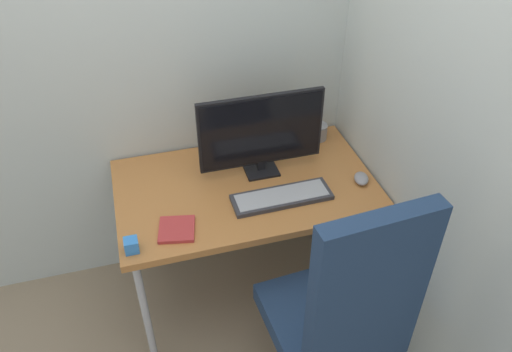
{
  "coord_description": "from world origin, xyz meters",
  "views": [
    {
      "loc": [
        -0.47,
        -1.82,
        2.26
      ],
      "look_at": [
        0.03,
        -0.07,
        0.85
      ],
      "focal_mm": 35.41,
      "sensor_mm": 36.0,
      "label": 1
    }
  ],
  "objects_px": {
    "keyboard": "(282,197)",
    "mouse": "(361,178)",
    "pen_holder": "(318,131)",
    "monitor": "(261,132)",
    "office_chair": "(342,313)",
    "notebook": "(177,229)",
    "desk_clamp_accessory": "(131,245)"
  },
  "relations": [
    {
      "from": "pen_holder",
      "to": "notebook",
      "type": "xyz_separation_m",
      "value": [
        -0.84,
        -0.51,
        -0.03
      ]
    },
    {
      "from": "monitor",
      "to": "keyboard",
      "type": "xyz_separation_m",
      "value": [
        0.03,
        -0.23,
        -0.21
      ]
    },
    {
      "from": "notebook",
      "to": "desk_clamp_accessory",
      "type": "distance_m",
      "value": 0.21
    },
    {
      "from": "notebook",
      "to": "monitor",
      "type": "bearing_deg",
      "value": 45.39
    },
    {
      "from": "office_chair",
      "to": "mouse",
      "type": "xyz_separation_m",
      "value": [
        0.35,
        0.61,
        0.14
      ]
    },
    {
      "from": "mouse",
      "to": "desk_clamp_accessory",
      "type": "relative_size",
      "value": 1.64
    },
    {
      "from": "pen_holder",
      "to": "mouse",
      "type": "bearing_deg",
      "value": -81.17
    },
    {
      "from": "mouse",
      "to": "pen_holder",
      "type": "bearing_deg",
      "value": 116.88
    },
    {
      "from": "office_chair",
      "to": "keyboard",
      "type": "height_order",
      "value": "office_chair"
    },
    {
      "from": "keyboard",
      "to": "notebook",
      "type": "xyz_separation_m",
      "value": [
        -0.5,
        -0.08,
        -0.0
      ]
    },
    {
      "from": "monitor",
      "to": "pen_holder",
      "type": "bearing_deg",
      "value": 27.44
    },
    {
      "from": "office_chair",
      "to": "monitor",
      "type": "relative_size",
      "value": 2.08
    },
    {
      "from": "notebook",
      "to": "desk_clamp_accessory",
      "type": "xyz_separation_m",
      "value": [
        -0.19,
        -0.07,
        0.02
      ]
    },
    {
      "from": "pen_holder",
      "to": "desk_clamp_accessory",
      "type": "height_order",
      "value": "pen_holder"
    },
    {
      "from": "mouse",
      "to": "keyboard",
      "type": "bearing_deg",
      "value": -159.52
    },
    {
      "from": "office_chair",
      "to": "notebook",
      "type": "xyz_separation_m",
      "value": [
        -0.56,
        0.51,
        0.13
      ]
    },
    {
      "from": "monitor",
      "to": "mouse",
      "type": "distance_m",
      "value": 0.53
    },
    {
      "from": "office_chair",
      "to": "monitor",
      "type": "height_order",
      "value": "office_chair"
    },
    {
      "from": "notebook",
      "to": "pen_holder",
      "type": "bearing_deg",
      "value": 42.71
    },
    {
      "from": "office_chair",
      "to": "mouse",
      "type": "bearing_deg",
      "value": 60.22
    },
    {
      "from": "office_chair",
      "to": "pen_holder",
      "type": "bearing_deg",
      "value": 74.46
    },
    {
      "from": "office_chair",
      "to": "notebook",
      "type": "height_order",
      "value": "office_chair"
    },
    {
      "from": "keyboard",
      "to": "mouse",
      "type": "bearing_deg",
      "value": 2.42
    },
    {
      "from": "mouse",
      "to": "notebook",
      "type": "distance_m",
      "value": 0.91
    },
    {
      "from": "office_chair",
      "to": "desk_clamp_accessory",
      "type": "bearing_deg",
      "value": 149.31
    },
    {
      "from": "monitor",
      "to": "keyboard",
      "type": "distance_m",
      "value": 0.32
    },
    {
      "from": "pen_holder",
      "to": "desk_clamp_accessory",
      "type": "bearing_deg",
      "value": -151.1
    },
    {
      "from": "pen_holder",
      "to": "notebook",
      "type": "distance_m",
      "value": 0.98
    },
    {
      "from": "monitor",
      "to": "mouse",
      "type": "relative_size",
      "value": 6.1
    },
    {
      "from": "monitor",
      "to": "keyboard",
      "type": "height_order",
      "value": "monitor"
    },
    {
      "from": "notebook",
      "to": "desk_clamp_accessory",
      "type": "height_order",
      "value": "desk_clamp_accessory"
    },
    {
      "from": "office_chair",
      "to": "desk_clamp_accessory",
      "type": "height_order",
      "value": "office_chair"
    }
  ]
}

